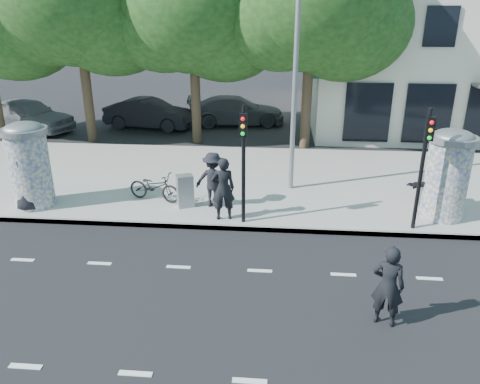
# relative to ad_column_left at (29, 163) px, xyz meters

# --- Properties ---
(ground) EXTENTS (120.00, 120.00, 0.00)m
(ground) POSITION_rel_ad_column_left_xyz_m (7.20, -4.50, -1.54)
(ground) COLOR black
(ground) RESTS_ON ground
(sidewalk) EXTENTS (40.00, 8.00, 0.15)m
(sidewalk) POSITION_rel_ad_column_left_xyz_m (7.20, 3.00, -1.46)
(sidewalk) COLOR gray
(sidewalk) RESTS_ON ground
(curb) EXTENTS (40.00, 0.10, 0.16)m
(curb) POSITION_rel_ad_column_left_xyz_m (7.20, -0.95, -1.46)
(curb) COLOR slate
(curb) RESTS_ON ground
(lane_dash_near) EXTENTS (32.00, 0.12, 0.01)m
(lane_dash_near) POSITION_rel_ad_column_left_xyz_m (7.20, -6.70, -1.53)
(lane_dash_near) COLOR silver
(lane_dash_near) RESTS_ON ground
(lane_dash_far) EXTENTS (32.00, 0.12, 0.01)m
(lane_dash_far) POSITION_rel_ad_column_left_xyz_m (7.20, -3.10, -1.53)
(lane_dash_far) COLOR silver
(lane_dash_far) RESTS_ON ground
(ad_column_left) EXTENTS (1.36, 1.36, 2.65)m
(ad_column_left) POSITION_rel_ad_column_left_xyz_m (0.00, 0.00, 0.00)
(ad_column_left) COLOR beige
(ad_column_left) RESTS_ON sidewalk
(ad_column_right) EXTENTS (1.36, 1.36, 2.65)m
(ad_column_right) POSITION_rel_ad_column_left_xyz_m (12.40, 0.20, 0.00)
(ad_column_right) COLOR beige
(ad_column_right) RESTS_ON sidewalk
(traffic_pole_near) EXTENTS (0.22, 0.31, 3.40)m
(traffic_pole_near) POSITION_rel_ad_column_left_xyz_m (6.60, -0.71, 0.69)
(traffic_pole_near) COLOR black
(traffic_pole_near) RESTS_ON sidewalk
(traffic_pole_far) EXTENTS (0.22, 0.31, 3.40)m
(traffic_pole_far) POSITION_rel_ad_column_left_xyz_m (11.40, -0.71, 0.69)
(traffic_pole_far) COLOR black
(traffic_pole_far) RESTS_ON sidewalk
(street_lamp) EXTENTS (0.25, 0.93, 8.00)m
(street_lamp) POSITION_rel_ad_column_left_xyz_m (8.00, 2.13, 3.26)
(street_lamp) COLOR slate
(street_lamp) RESTS_ON sidewalk
(tree_near_left) EXTENTS (6.80, 6.80, 8.97)m
(tree_near_left) POSITION_rel_ad_column_left_xyz_m (3.70, 8.20, 4.53)
(tree_near_left) COLOR #38281C
(tree_near_left) RESTS_ON ground
(ped_a) EXTENTS (0.85, 0.56, 1.75)m
(ped_a) POSITION_rel_ad_column_left_xyz_m (-0.02, -0.39, -0.51)
(ped_a) COLOR black
(ped_a) RESTS_ON sidewalk
(ped_b) EXTENTS (0.77, 0.60, 1.87)m
(ped_b) POSITION_rel_ad_column_left_xyz_m (6.00, -0.49, -0.45)
(ped_b) COLOR black
(ped_b) RESTS_ON sidewalk
(ped_d) EXTENTS (1.20, 0.79, 1.73)m
(ped_d) POSITION_rel_ad_column_left_xyz_m (5.58, 0.42, -0.52)
(ped_d) COLOR black
(ped_d) RESTS_ON sidewalk
(ped_f) EXTENTS (1.59, 0.88, 1.62)m
(ped_f) POSITION_rel_ad_column_left_xyz_m (12.08, 0.18, -0.58)
(ped_f) COLOR black
(ped_f) RESTS_ON sidewalk
(man_road) EXTENTS (0.73, 0.59, 1.74)m
(man_road) POSITION_rel_ad_column_left_xyz_m (9.79, -4.86, -0.67)
(man_road) COLOR black
(man_road) RESTS_ON ground
(bicycle) EXTENTS (1.06, 1.87, 0.93)m
(bicycle) POSITION_rel_ad_column_left_xyz_m (3.64, 0.70, -0.92)
(bicycle) COLOR black
(bicycle) RESTS_ON sidewalk
(cabinet_left) EXTENTS (0.59, 0.52, 1.02)m
(cabinet_left) POSITION_rel_ad_column_left_xyz_m (4.72, 0.30, -0.88)
(cabinet_left) COLOR gray
(cabinet_left) RESTS_ON sidewalk
(cabinet_right) EXTENTS (0.55, 0.41, 1.11)m
(cabinet_right) POSITION_rel_ad_column_left_xyz_m (12.26, 0.92, -0.83)
(cabinet_right) COLOR slate
(cabinet_right) RESTS_ON sidewalk
(car_left) EXTENTS (3.38, 5.29, 1.68)m
(car_left) POSITION_rel_ad_column_left_xyz_m (-5.19, 9.51, -0.70)
(car_left) COLOR slate
(car_left) RESTS_ON ground
(car_mid) EXTENTS (2.37, 4.84, 1.53)m
(car_mid) POSITION_rel_ad_column_left_xyz_m (0.76, 10.73, -0.77)
(car_mid) COLOR black
(car_mid) RESTS_ON ground
(car_right) EXTENTS (2.76, 5.40, 1.50)m
(car_right) POSITION_rel_ad_column_left_xyz_m (5.18, 12.00, -0.79)
(car_right) COLOR #4A4B51
(car_right) RESTS_ON ground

